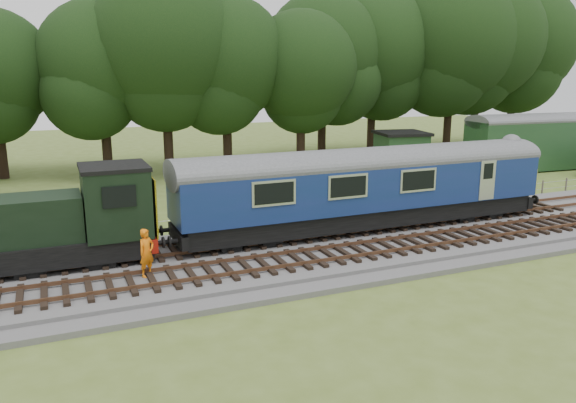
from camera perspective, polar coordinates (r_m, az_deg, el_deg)
name	(u,v)px	position (r m, az deg, el deg)	size (l,w,h in m)	color
ground	(266,259)	(23.24, -2.26, -5.88)	(120.00, 120.00, 0.00)	#536726
ballast	(266,255)	(23.18, -2.26, -5.47)	(70.00, 7.00, 0.35)	#4C4C4F
track_north	(254,240)	(24.36, -3.44, -3.96)	(67.20, 2.40, 0.21)	black
track_south	(281,261)	(21.70, -0.76, -6.11)	(67.20, 2.40, 0.21)	black
fence	(233,231)	(27.30, -5.63, -3.03)	(64.00, 0.12, 1.00)	#6B6054
tree_line	(164,173)	(43.92, -12.53, 2.87)	(70.00, 8.00, 18.00)	black
dmu_railcar	(367,181)	(26.17, 8.08, 2.07)	(18.05, 2.86, 3.88)	black
shunter_loco	(41,226)	(22.67, -23.80, -2.29)	(8.91, 2.60, 3.38)	black
worker	(147,253)	(20.73, -14.17, -5.07)	(0.64, 0.42, 1.76)	orange
parked_coach	(564,138)	(49.85, 26.21, 5.84)	(16.99, 4.11, 4.30)	#1C3E20
shed	(401,151)	(44.73, 11.40, 5.08)	(4.30, 4.30, 3.01)	#1C3E20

